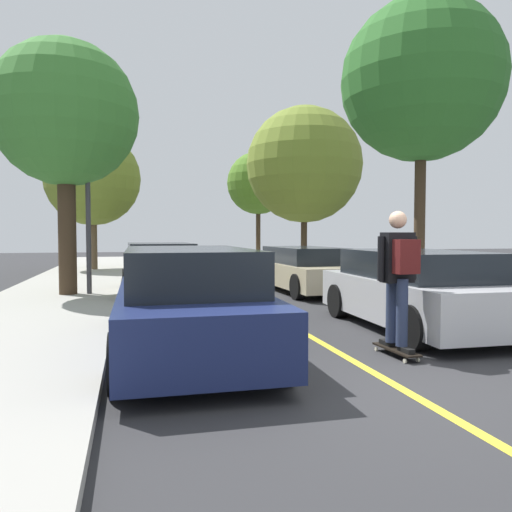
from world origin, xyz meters
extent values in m
plane|color=#2D2D30|center=(0.00, 0.00, 0.00)|extent=(80.00, 80.00, 0.00)
cube|color=gold|center=(0.00, 4.00, 0.00)|extent=(0.12, 39.20, 0.01)
cube|color=navy|center=(-1.99, 1.83, 0.53)|extent=(1.88, 4.54, 0.70)
cube|color=black|center=(-1.99, 1.90, 1.16)|extent=(1.64, 3.08, 0.54)
cylinder|color=black|center=(-1.17, 0.27, 0.32)|extent=(0.23, 0.64, 0.64)
cylinder|color=black|center=(-2.86, 0.29, 0.32)|extent=(0.23, 0.64, 0.64)
cylinder|color=black|center=(-1.12, 3.38, 0.32)|extent=(0.23, 0.64, 0.64)
cylinder|color=black|center=(-2.82, 3.40, 0.32)|extent=(0.23, 0.64, 0.64)
cube|color=#BCAD89|center=(-1.99, 8.14, 0.50)|extent=(1.90, 4.14, 0.63)
cube|color=black|center=(-1.99, 8.26, 1.09)|extent=(1.64, 2.49, 0.57)
cylinder|color=black|center=(-1.12, 6.81, 0.32)|extent=(0.24, 0.65, 0.64)
cylinder|color=black|center=(-2.79, 6.77, 0.32)|extent=(0.24, 0.65, 0.64)
cylinder|color=black|center=(-1.19, 9.50, 0.32)|extent=(0.24, 0.65, 0.64)
cylinder|color=black|center=(-2.86, 9.46, 0.32)|extent=(0.24, 0.65, 0.64)
cube|color=#B7B7BC|center=(1.99, 2.62, 0.53)|extent=(1.98, 4.24, 0.69)
cube|color=black|center=(1.99, 2.64, 1.10)|extent=(1.72, 2.85, 0.46)
cylinder|color=black|center=(1.16, 4.04, 0.32)|extent=(0.24, 0.65, 0.64)
cylinder|color=black|center=(2.90, 3.99, 0.32)|extent=(0.24, 0.65, 0.64)
cylinder|color=black|center=(1.08, 1.25, 0.32)|extent=(0.24, 0.65, 0.64)
cube|color=#BCAD89|center=(1.99, 8.27, 0.49)|extent=(1.90, 4.74, 0.62)
cube|color=black|center=(1.99, 8.30, 1.02)|extent=(1.63, 2.99, 0.45)
cylinder|color=black|center=(1.13, 9.89, 0.32)|extent=(0.24, 0.65, 0.64)
cylinder|color=black|center=(2.76, 9.94, 0.32)|extent=(0.24, 0.65, 0.64)
cylinder|color=black|center=(1.22, 6.60, 0.32)|extent=(0.24, 0.65, 0.64)
cylinder|color=black|center=(2.86, 6.65, 0.32)|extent=(0.24, 0.65, 0.64)
cylinder|color=#3D2D1E|center=(-4.24, 8.02, 1.73)|extent=(0.43, 0.43, 3.19)
sphere|color=#3D7F33|center=(-4.24, 8.02, 4.53)|extent=(3.50, 3.50, 3.50)
cylinder|color=brown|center=(-4.24, 16.73, 1.58)|extent=(0.30, 0.30, 2.88)
sphere|color=olive|center=(-4.24, 16.73, 3.91)|extent=(3.90, 3.90, 3.90)
cylinder|color=#3D2D1E|center=(4.24, 6.10, 2.13)|extent=(0.27, 0.27, 3.99)
sphere|color=#2D6B28|center=(4.24, 6.10, 5.38)|extent=(3.95, 3.95, 3.95)
cylinder|color=#3D2D1E|center=(4.24, 14.53, 1.49)|extent=(0.26, 0.26, 2.70)
sphere|color=olive|center=(4.24, 14.53, 4.45)|extent=(4.76, 4.76, 4.76)
cylinder|color=#3D2D1E|center=(4.24, 22.10, 1.76)|extent=(0.26, 0.26, 3.24)
sphere|color=#4C7A23|center=(4.24, 22.10, 4.46)|extent=(3.50, 3.50, 3.50)
cylinder|color=#B2140F|center=(3.49, 7.39, 0.42)|extent=(0.20, 0.20, 0.55)
sphere|color=#B2140F|center=(3.49, 7.39, 0.75)|extent=(0.18, 0.18, 0.18)
cylinder|color=#38383D|center=(-3.74, 7.99, 2.92)|extent=(0.12, 0.12, 5.56)
cube|color=#EAE5C6|center=(-3.74, 7.99, 5.82)|extent=(0.36, 0.24, 0.20)
cube|color=black|center=(0.66, 1.01, 0.09)|extent=(0.26, 0.85, 0.02)
cylinder|color=beige|center=(0.55, 1.35, 0.03)|extent=(0.03, 0.06, 0.06)
cylinder|color=beige|center=(0.74, 1.36, 0.03)|extent=(0.03, 0.06, 0.06)
cylinder|color=beige|center=(0.58, 0.67, 0.03)|extent=(0.03, 0.06, 0.06)
cylinder|color=beige|center=(0.77, 0.68, 0.03)|extent=(0.03, 0.06, 0.06)
cube|color=#99999E|center=(0.64, 1.35, 0.07)|extent=(0.10, 0.05, 0.02)
cube|color=#99999E|center=(0.68, 0.67, 0.07)|extent=(0.10, 0.05, 0.02)
cube|color=black|center=(0.65, 1.23, 0.13)|extent=(0.11, 0.26, 0.06)
cube|color=black|center=(0.67, 0.79, 0.13)|extent=(0.11, 0.26, 0.06)
cylinder|color=#283351|center=(0.65, 1.13, 0.60)|extent=(0.16, 0.16, 0.88)
cylinder|color=#283351|center=(0.67, 0.89, 0.60)|extent=(0.16, 0.16, 0.88)
cube|color=black|center=(0.66, 1.01, 1.31)|extent=(0.41, 0.24, 0.66)
sphere|color=tan|center=(0.66, 1.01, 1.81)|extent=(0.23, 0.23, 0.23)
cylinder|color=black|center=(0.41, 1.00, 1.30)|extent=(0.09, 0.09, 0.58)
cylinder|color=black|center=(0.90, 1.02, 1.30)|extent=(0.09, 0.09, 0.58)
cube|color=#4C1414|center=(0.67, 0.81, 1.33)|extent=(0.31, 0.20, 0.44)
camera|label=1|loc=(-2.74, -4.80, 1.63)|focal=34.60mm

